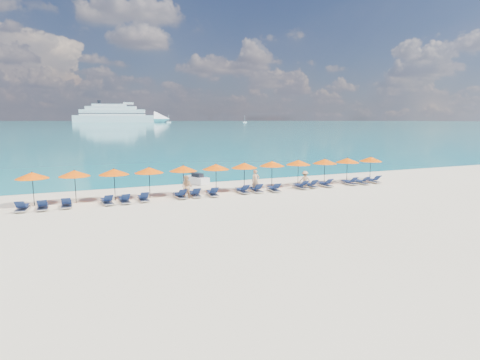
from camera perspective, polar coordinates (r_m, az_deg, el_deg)
name	(u,v)px	position (r m, az deg, el deg)	size (l,w,h in m)	color
ground	(258,204)	(26.85, 2.52, -3.42)	(1400.00, 1400.00, 0.00)	beige
sea	(75,122)	(683.76, -22.41, 7.59)	(1600.00, 1300.00, 0.01)	#1FA9B2
cruise_ship	(123,116)	(638.43, -16.30, 8.78)	(142.29, 58.08, 39.33)	white
sailboat_near	(169,122)	(578.46, -10.10, 8.14)	(6.12, 2.04, 11.21)	white
sailboat_far	(245,122)	(584.75, 0.68, 8.27)	(5.79, 1.93, 10.62)	white
jetski	(196,179)	(35.26, -6.24, 0.08)	(1.83, 2.77, 0.92)	white
beachgoer_a	(256,181)	(31.13, 2.23, -0.12)	(0.63, 0.41, 1.73)	tan
beachgoer_b	(187,187)	(28.73, -7.56, -1.00)	(0.81, 0.47, 1.66)	tan
beachgoer_c	(305,180)	(32.75, 9.23, 0.00)	(0.96, 0.45, 1.49)	tan
umbrella_0	(32,175)	(29.12, -27.47, 0.58)	(2.10, 2.10, 2.28)	black
umbrella_1	(74,173)	(29.05, -22.48, 0.88)	(2.10, 2.10, 2.28)	black
umbrella_2	(114,172)	(28.97, -17.49, 1.12)	(2.10, 2.10, 2.28)	black
umbrella_3	(149,170)	(29.28, -12.80, 1.39)	(2.10, 2.10, 2.28)	black
umbrella_4	(183,168)	(29.83, -8.08, 1.65)	(2.10, 2.10, 2.28)	black
umbrella_5	(216,167)	(30.61, -3.44, 1.90)	(2.10, 2.10, 2.28)	black
umbrella_6	(244,165)	(31.40, 0.62, 2.08)	(2.10, 2.10, 2.28)	black
umbrella_7	(272,164)	(32.76, 4.58, 2.33)	(2.10, 2.10, 2.28)	black
umbrella_8	(298,162)	(33.97, 8.29, 2.50)	(2.10, 2.10, 2.28)	black
umbrella_9	(325,161)	(35.23, 11.97, 2.62)	(2.10, 2.10, 2.28)	black
umbrella_10	(347,160)	(36.61, 15.02, 2.73)	(2.10, 2.10, 2.28)	black
umbrella_11	(371,159)	(38.22, 18.10, 2.84)	(2.10, 2.10, 2.28)	black
lounger_0	(22,207)	(28.13, -28.56, -3.44)	(0.79, 1.75, 0.66)	silver
lounger_1	(43,206)	(27.95, -26.26, -3.35)	(0.64, 1.71, 0.66)	silver
lounger_2	(67,204)	(28.00, -23.44, -3.15)	(0.67, 1.72, 0.66)	silver
lounger_3	(107,201)	(28.05, -18.38, -2.85)	(0.78, 1.75, 0.66)	silver
lounger_4	(125,200)	(28.11, -16.10, -2.72)	(0.68, 1.72, 0.66)	silver
lounger_5	(143,198)	(28.43, -13.57, -2.50)	(0.63, 1.70, 0.66)	silver
lounger_6	(180,195)	(28.98, -8.50, -2.13)	(0.72, 1.74, 0.66)	silver
lounger_7	(195,194)	(29.37, -6.40, -1.95)	(0.77, 1.75, 0.66)	silver
lounger_8	(213,193)	(29.55, -3.92, -1.85)	(0.77, 1.75, 0.66)	silver
lounger_9	(243,190)	(30.60, 0.37, -1.46)	(0.65, 1.71, 0.66)	silver
lounger_10	(256,189)	(31.02, 2.29, -1.33)	(0.69, 1.72, 0.66)	silver
lounger_11	(274,189)	(31.38, 4.86, -1.24)	(0.77, 1.75, 0.66)	silver
lounger_12	(301,186)	(32.91, 8.64, -0.84)	(0.68, 1.72, 0.66)	silver
lounger_13	(311,185)	(33.53, 10.01, -0.70)	(0.69, 1.72, 0.66)	silver
lounger_14	(325,184)	(34.29, 12.05, -0.55)	(0.64, 1.71, 0.66)	silver
lounger_15	(350,182)	(35.77, 15.34, -0.29)	(0.67, 1.72, 0.66)	silver
lounger_16	(361,182)	(36.35, 16.88, -0.22)	(0.72, 1.73, 0.66)	silver
lounger_17	(373,180)	(37.41, 18.41, -0.05)	(0.74, 1.74, 0.66)	silver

